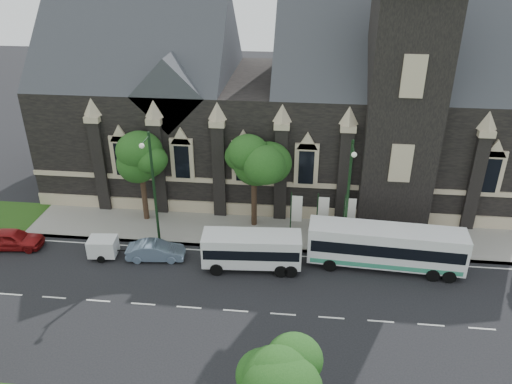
# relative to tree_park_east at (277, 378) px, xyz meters

# --- Properties ---
(ground) EXTENTS (160.00, 160.00, 0.00)m
(ground) POSITION_rel_tree_park_east_xyz_m (-6.18, 9.32, -4.62)
(ground) COLOR black
(ground) RESTS_ON ground
(sidewalk) EXTENTS (80.00, 5.00, 0.15)m
(sidewalk) POSITION_rel_tree_park_east_xyz_m (-6.18, 18.82, -4.54)
(sidewalk) COLOR gray
(sidewalk) RESTS_ON ground
(museum) EXTENTS (40.00, 17.70, 29.90)m
(museum) POSITION_rel_tree_park_east_xyz_m (-1.06, 28.10, 3.55)
(museum) COLOR black
(museum) RESTS_ON ground
(tree_park_east) EXTENTS (3.40, 3.40, 6.28)m
(tree_park_east) POSITION_rel_tree_park_east_xyz_m (0.00, 0.00, 0.00)
(tree_park_east) COLOR black
(tree_park_east) RESTS_ON ground
(tree_walk_right) EXTENTS (4.08, 4.08, 7.80)m
(tree_walk_right) POSITION_rel_tree_park_east_xyz_m (-2.96, 20.04, 1.20)
(tree_walk_right) COLOR black
(tree_walk_right) RESTS_ON ground
(tree_walk_left) EXTENTS (3.91, 3.91, 7.64)m
(tree_walk_left) POSITION_rel_tree_park_east_xyz_m (-11.97, 20.03, 1.12)
(tree_walk_left) COLOR black
(tree_walk_left) RESTS_ON ground
(street_lamp_near) EXTENTS (0.36, 1.88, 9.00)m
(street_lamp_near) POSITION_rel_tree_park_east_xyz_m (3.82, 16.42, 0.49)
(street_lamp_near) COLOR black
(street_lamp_near) RESTS_ON ground
(street_lamp_mid) EXTENTS (0.36, 1.88, 9.00)m
(street_lamp_mid) POSITION_rel_tree_park_east_xyz_m (-10.18, 16.42, 0.49)
(street_lamp_mid) COLOR black
(street_lamp_mid) RESTS_ON ground
(banner_flag_left) EXTENTS (0.90, 0.10, 4.00)m
(banner_flag_left) POSITION_rel_tree_park_east_xyz_m (0.11, 18.32, -2.24)
(banner_flag_left) COLOR black
(banner_flag_left) RESTS_ON ground
(banner_flag_center) EXTENTS (0.90, 0.10, 4.00)m
(banner_flag_center) POSITION_rel_tree_park_east_xyz_m (2.11, 18.32, -2.24)
(banner_flag_center) COLOR black
(banner_flag_center) RESTS_ON ground
(banner_flag_right) EXTENTS (0.90, 0.10, 4.00)m
(banner_flag_right) POSITION_rel_tree_park_east_xyz_m (4.11, 18.32, -2.24)
(banner_flag_right) COLOR black
(banner_flag_right) RESTS_ON ground
(tour_coach) EXTENTS (10.87, 3.05, 3.14)m
(tour_coach) POSITION_rel_tree_park_east_xyz_m (6.63, 15.16, -2.90)
(tour_coach) COLOR white
(tour_coach) RESTS_ON ground
(shuttle_bus) EXTENTS (7.01, 2.83, 2.65)m
(shuttle_bus) POSITION_rel_tree_park_east_xyz_m (-2.68, 14.13, -3.08)
(shuttle_bus) COLOR silver
(shuttle_bus) RESTS_ON ground
(box_trailer) EXTENTS (2.94, 1.73, 1.54)m
(box_trailer) POSITION_rel_tree_park_east_xyz_m (-13.65, 14.22, -3.74)
(box_trailer) COLOR silver
(box_trailer) RESTS_ON ground
(sedan) EXTENTS (4.31, 1.89, 1.38)m
(sedan) POSITION_rel_tree_park_east_xyz_m (-9.77, 14.37, -3.93)
(sedan) COLOR #748CA8
(sedan) RESTS_ON ground
(car_far_red) EXTENTS (4.59, 2.18, 1.52)m
(car_far_red) POSITION_rel_tree_park_east_xyz_m (-20.89, 14.66, -3.86)
(car_far_red) COLOR maroon
(car_far_red) RESTS_ON ground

